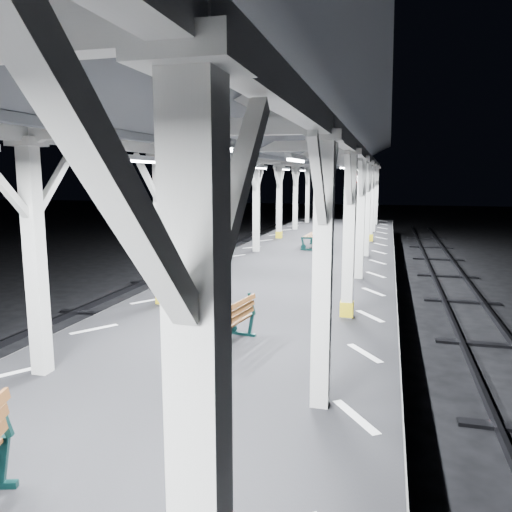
% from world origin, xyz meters
% --- Properties ---
extents(ground, '(120.00, 120.00, 0.00)m').
position_xyz_m(ground, '(0.00, 0.00, 0.00)').
color(ground, black).
rests_on(ground, ground).
extents(platform, '(6.00, 50.00, 1.00)m').
position_xyz_m(platform, '(0.00, 0.00, 0.50)').
color(platform, black).
rests_on(platform, ground).
extents(hazard_stripes_left, '(1.00, 48.00, 0.01)m').
position_xyz_m(hazard_stripes_left, '(-2.45, 0.00, 1.00)').
color(hazard_stripes_left, silver).
rests_on(hazard_stripes_left, platform).
extents(hazard_stripes_right, '(1.00, 48.00, 0.01)m').
position_xyz_m(hazard_stripes_right, '(2.45, 0.00, 1.00)').
color(hazard_stripes_right, silver).
rests_on(hazard_stripes_right, platform).
extents(canopy, '(5.40, 49.00, 4.65)m').
position_xyz_m(canopy, '(0.00, -0.02, 4.56)').
color(canopy, silver).
rests_on(canopy, platform).
extents(bench_mid, '(0.78, 1.55, 0.80)m').
position_xyz_m(bench_mid, '(0.25, -0.34, 1.43)').
color(bench_mid, '#0C2F2D').
rests_on(bench_mid, platform).
extents(bench_far, '(0.77, 1.85, 0.99)m').
position_xyz_m(bench_far, '(0.02, 11.66, 1.53)').
color(bench_far, '#0C2F2D').
rests_on(bench_far, platform).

